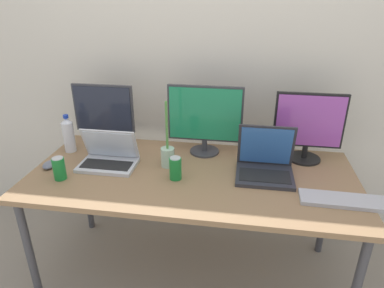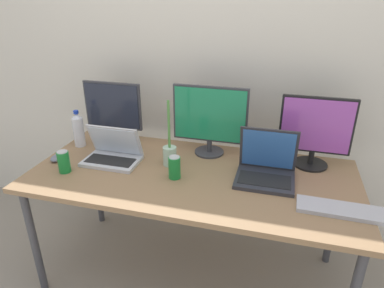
# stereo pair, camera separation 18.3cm
# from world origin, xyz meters

# --- Properties ---
(ground_plane) EXTENTS (16.00, 16.00, 0.00)m
(ground_plane) POSITION_xyz_m (0.00, 0.00, 0.00)
(ground_plane) COLOR gray
(wall_back) EXTENTS (7.00, 0.08, 2.60)m
(wall_back) POSITION_xyz_m (0.00, 0.59, 1.30)
(wall_back) COLOR silver
(wall_back) RESTS_ON ground
(work_desk) EXTENTS (1.80, 0.83, 0.74)m
(work_desk) POSITION_xyz_m (0.00, 0.00, 0.68)
(work_desk) COLOR #424247
(work_desk) RESTS_ON ground
(monitor_left) EXTENTS (0.39, 0.18, 0.40)m
(monitor_left) POSITION_xyz_m (-0.61, 0.29, 0.96)
(monitor_left) COLOR #38383D
(monitor_left) RESTS_ON work_desk
(monitor_center) EXTENTS (0.45, 0.18, 0.43)m
(monitor_center) POSITION_xyz_m (0.03, 0.28, 0.97)
(monitor_center) COLOR #38383D
(monitor_center) RESTS_ON work_desk
(monitor_right) EXTENTS (0.40, 0.19, 0.41)m
(monitor_right) POSITION_xyz_m (0.64, 0.28, 0.96)
(monitor_right) COLOR black
(monitor_right) RESTS_ON work_desk
(laptop_silver) EXTENTS (0.32, 0.21, 0.21)m
(laptop_silver) POSITION_xyz_m (-0.49, 0.03, 0.79)
(laptop_silver) COLOR silver
(laptop_silver) RESTS_ON work_desk
(laptop_secondary) EXTENTS (0.31, 0.26, 0.27)m
(laptop_secondary) POSITION_xyz_m (0.40, 0.06, 0.80)
(laptop_secondary) COLOR #2D2D33
(laptop_secondary) RESTS_ON work_desk
(keyboard_main) EXTENTS (0.40, 0.14, 0.02)m
(keyboard_main) POSITION_xyz_m (0.76, -0.16, 0.75)
(keyboard_main) COLOR #B2B2B7
(keyboard_main) RESTS_ON work_desk
(mouse_by_keyboard) EXTENTS (0.08, 0.11, 0.03)m
(mouse_by_keyboard) POSITION_xyz_m (-0.82, -0.06, 0.76)
(mouse_by_keyboard) COLOR slate
(mouse_by_keyboard) RESTS_ON work_desk
(water_bottle) EXTENTS (0.07, 0.07, 0.24)m
(water_bottle) POSITION_xyz_m (-0.80, 0.17, 0.85)
(water_bottle) COLOR silver
(water_bottle) RESTS_ON work_desk
(soda_can_near_keyboard) EXTENTS (0.07, 0.07, 0.13)m
(soda_can_near_keyboard) POSITION_xyz_m (-0.69, -0.17, 0.80)
(soda_can_near_keyboard) COLOR #197F33
(soda_can_near_keyboard) RESTS_ON work_desk
(soda_can_by_laptop) EXTENTS (0.07, 0.07, 0.13)m
(soda_can_by_laptop) POSITION_xyz_m (-0.08, -0.07, 0.80)
(soda_can_by_laptop) COLOR #197F33
(soda_can_by_laptop) RESTS_ON work_desk
(bamboo_vase) EXTENTS (0.08, 0.08, 0.39)m
(bamboo_vase) POSITION_xyz_m (-0.15, 0.07, 0.81)
(bamboo_vase) COLOR #B2D1B7
(bamboo_vase) RESTS_ON work_desk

